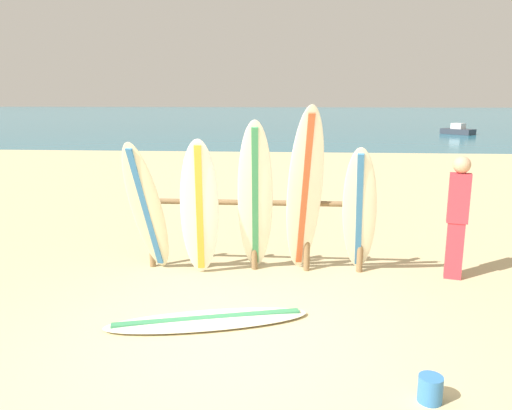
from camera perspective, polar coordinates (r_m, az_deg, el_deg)
ground_plane at (r=5.31m, az=-4.01°, el=-16.27°), size 120.00×120.00×0.00m
ocean_water at (r=62.66m, az=3.74°, el=10.13°), size 120.00×80.00×0.01m
surfboard_rack at (r=7.34m, az=-0.18°, el=-2.03°), size 3.19×0.09×1.17m
surfboard_leaning_far_left at (r=7.13m, az=-12.34°, el=-0.48°), size 0.63×1.00×1.98m
surfboard_leaning_left at (r=6.97m, az=-6.45°, el=-0.48°), size 0.61×0.62×2.00m
surfboard_leaning_center_left at (r=6.95m, az=-0.09°, el=0.64°), size 0.54×0.92×2.26m
surfboard_leaning_center at (r=6.85m, az=5.52°, el=1.24°), size 0.60×1.17×2.45m
surfboard_leaning_center_right at (r=7.06m, az=11.67°, el=-0.82°), size 0.61×1.03×1.92m
surfboard_lying_on_sand at (r=5.89m, az=-5.50°, el=-12.90°), size 2.39×1.13×0.08m
beachgoer_standing at (r=7.46m, az=21.97°, el=-0.79°), size 0.31×0.24×1.74m
small_boat_offshore at (r=35.46m, az=22.00°, el=7.88°), size 2.06×2.11×0.71m
sand_bucket at (r=4.75m, az=19.22°, el=-19.16°), size 0.21×0.21×0.23m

